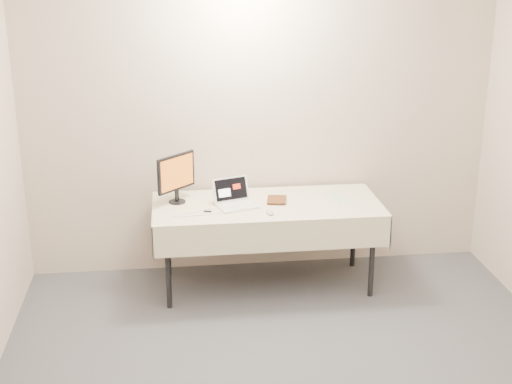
{
  "coord_description": "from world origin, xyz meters",
  "views": [
    {
      "loc": [
        -0.75,
        -3.36,
        2.73
      ],
      "look_at": [
        -0.1,
        1.99,
        0.86
      ],
      "focal_mm": 50.0,
      "sensor_mm": 36.0,
      "label": 1
    }
  ],
  "objects": [
    {
      "name": "paper_form",
      "position": [
        0.61,
        2.11,
        0.74
      ],
      "size": [
        0.17,
        0.29,
        0.0
      ],
      "primitive_type": "cube",
      "rotation": [
        0.0,
        0.0,
        0.24
      ],
      "color": "#AED5A9",
      "rests_on": "table"
    },
    {
      "name": "clicker",
      "position": [
        -0.01,
        1.81,
        0.75
      ],
      "size": [
        0.07,
        0.11,
        0.03
      ],
      "primitive_type": "ellipsoid",
      "rotation": [
        0.0,
        0.0,
        0.18
      ],
      "color": "#BABABC",
      "rests_on": "table"
    },
    {
      "name": "back_wall",
      "position": [
        0.0,
        2.5,
        1.35
      ],
      "size": [
        4.0,
        0.1,
        2.7
      ],
      "primitive_type": "cube",
      "color": "beige",
      "rests_on": "ground"
    },
    {
      "name": "table",
      "position": [
        0.0,
        2.05,
        0.68
      ],
      "size": [
        1.86,
        0.81,
        0.74
      ],
      "color": "black",
      "rests_on": "ground"
    },
    {
      "name": "usb_dongle",
      "position": [
        -0.49,
        1.91,
        0.74
      ],
      "size": [
        0.06,
        0.03,
        0.01
      ],
      "primitive_type": "cube",
      "rotation": [
        0.0,
        0.0,
        -0.21
      ],
      "color": "black",
      "rests_on": "table"
    },
    {
      "name": "book",
      "position": [
        0.01,
        2.1,
        0.84
      ],
      "size": [
        0.16,
        0.05,
        0.21
      ],
      "primitive_type": "imported",
      "rotation": [
        0.0,
        0.0,
        -0.18
      ],
      "color": "brown",
      "rests_on": "table"
    },
    {
      "name": "alarm_clock",
      "position": [
        -0.21,
        2.33,
        0.76
      ],
      "size": [
        0.12,
        0.07,
        0.05
      ],
      "rotation": [
        0.0,
        0.0,
        -0.26
      ],
      "color": "black",
      "rests_on": "table"
    },
    {
      "name": "laptop",
      "position": [
        -0.26,
        2.04,
        0.79
      ],
      "size": [
        0.38,
        0.36,
        0.21
      ],
      "rotation": [
        0.0,
        0.0,
        0.31
      ],
      "color": "white",
      "rests_on": "table"
    },
    {
      "name": "monitor",
      "position": [
        -0.73,
        2.16,
        0.98
      ],
      "size": [
        0.3,
        0.29,
        0.41
      ],
      "rotation": [
        0.0,
        0.0,
        0.76
      ],
      "color": "black",
      "rests_on": "table"
    }
  ]
}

